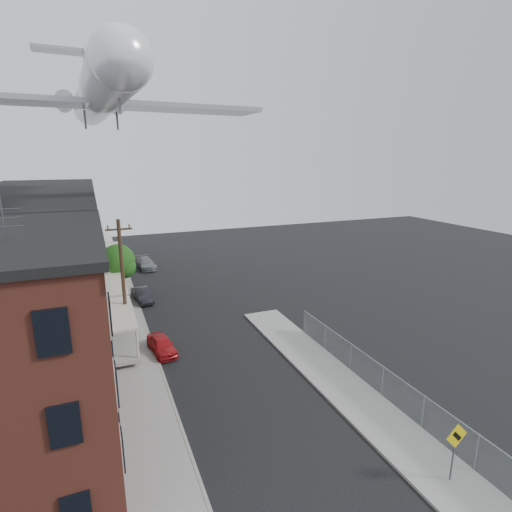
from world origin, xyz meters
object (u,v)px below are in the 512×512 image
at_px(car_far, 146,263).
at_px(utility_pole, 123,279).
at_px(car_mid, 142,295).
at_px(car_near, 162,345).
at_px(airplane, 100,93).
at_px(warning_sign, 455,444).
at_px(street_tree, 119,262).

bearing_deg(car_far, utility_pole, -106.59).
bearing_deg(car_mid, utility_pole, -111.80).
relative_size(car_near, airplane, 0.14).
bearing_deg(car_mid, warning_sign, -78.77).
distance_m(car_near, airplane, 17.94).
height_order(street_tree, car_near, street_tree).
xyz_separation_m(car_mid, car_far, (1.80, 11.52, 0.03)).
bearing_deg(utility_pole, warning_sign, -59.52).
bearing_deg(airplane, car_mid, 65.77).
bearing_deg(car_near, warning_sign, -68.04).
height_order(car_near, airplane, airplane).
bearing_deg(car_mid, airplane, -121.85).
height_order(warning_sign, airplane, airplane).
bearing_deg(warning_sign, car_mid, 108.85).
height_order(warning_sign, utility_pole, utility_pole).
distance_m(warning_sign, car_mid, 28.50).
bearing_deg(warning_sign, car_near, 119.90).
bearing_deg(airplane, street_tree, 84.53).
relative_size(warning_sign, car_far, 0.62).
relative_size(warning_sign, car_mid, 0.74).
distance_m(utility_pole, airplane, 13.05).
height_order(street_tree, car_far, street_tree).
xyz_separation_m(warning_sign, utility_pole, (-11.20, 19.03, 2.79)).
distance_m(warning_sign, car_far, 39.19).
relative_size(car_near, car_mid, 0.93).
bearing_deg(airplane, car_far, 76.05).
xyz_separation_m(utility_pole, car_far, (3.80, 19.44, -4.02)).
bearing_deg(street_tree, utility_pole, -91.89).
distance_m(warning_sign, car_near, 18.50).
bearing_deg(warning_sign, airplane, 118.09).
bearing_deg(utility_pole, car_mid, 75.82).
relative_size(street_tree, car_mid, 1.37).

